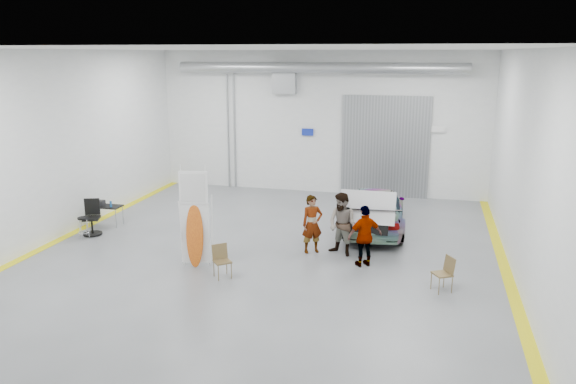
% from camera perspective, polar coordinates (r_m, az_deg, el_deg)
% --- Properties ---
extents(ground, '(16.00, 16.00, 0.00)m').
position_cam_1_polar(ground, '(17.07, -2.21, -6.23)').
color(ground, slate).
rests_on(ground, ground).
extents(room_shell, '(14.02, 16.18, 6.01)m').
position_cam_1_polar(room_shell, '(18.19, 0.41, 8.25)').
color(room_shell, silver).
rests_on(room_shell, ground).
extents(sedan_car, '(2.40, 5.09, 1.43)m').
position_cam_1_polar(sedan_car, '(19.34, 8.79, -1.71)').
color(sedan_car, silver).
rests_on(sedan_car, ground).
extents(person_a, '(0.77, 0.70, 1.78)m').
position_cam_1_polar(person_a, '(16.88, 2.47, -3.27)').
color(person_a, '#845F48').
rests_on(person_a, ground).
extents(person_b, '(1.15, 1.05, 1.90)m').
position_cam_1_polar(person_b, '(16.71, 5.54, -3.29)').
color(person_b, slate).
rests_on(person_b, ground).
extents(person_c, '(1.09, 0.92, 1.78)m').
position_cam_1_polar(person_c, '(15.94, 7.82, -4.45)').
color(person_c, '#9A4833').
rests_on(person_c, ground).
extents(surfboard_display, '(0.82, 0.33, 2.92)m').
position_cam_1_polar(surfboard_display, '(15.91, -9.62, -3.44)').
color(surfboard_display, white).
rests_on(surfboard_display, ground).
extents(folding_chair_near, '(0.59, 0.66, 0.90)m').
position_cam_1_polar(folding_chair_near, '(15.31, -6.65, -7.64)').
color(folding_chair_near, brown).
rests_on(folding_chair_near, ground).
extents(folding_chair_far, '(0.58, 0.70, 0.91)m').
position_cam_1_polar(folding_chair_far, '(14.90, 15.34, -8.67)').
color(folding_chair_far, brown).
rests_on(folding_chair_far, ground).
extents(shop_stool, '(0.37, 0.37, 0.72)m').
position_cam_1_polar(shop_stool, '(19.40, -20.02, -3.47)').
color(shop_stool, black).
rests_on(shop_stool, ground).
extents(work_table, '(1.14, 0.59, 0.92)m').
position_cam_1_polar(work_table, '(20.58, -18.20, -1.32)').
color(work_table, gray).
rests_on(work_table, ground).
extents(office_chair, '(0.66, 0.70, 1.17)m').
position_cam_1_polar(office_chair, '(19.72, -19.21, -2.65)').
color(office_chair, black).
rests_on(office_chair, ground).
extents(trunk_lid, '(1.67, 1.02, 0.04)m').
position_cam_1_polar(trunk_lid, '(17.01, 8.12, -1.29)').
color(trunk_lid, silver).
rests_on(trunk_lid, sedan_car).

